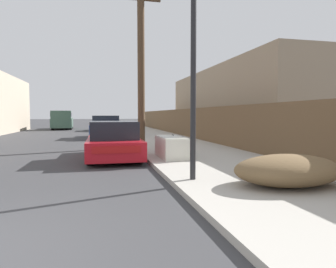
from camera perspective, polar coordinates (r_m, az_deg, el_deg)
The scene contains 12 objects.
sidewalk_curb at distance 26.90m, azimuth -5.50°, elevation 0.59°, with size 4.20×63.00×0.12m, color #ADA89E.
discarded_fridge at distance 9.72m, azimuth 0.54°, elevation -2.47°, with size 0.76×1.82×0.69m.
parked_sports_car_red at distance 10.37m, azimuth -10.32°, elevation -1.46°, with size 1.77×4.12×1.28m.
car_parked_mid at distance 19.93m, azimuth -11.58°, elevation 1.24°, with size 2.15×4.38×1.45m.
car_parked_far at distance 29.11m, azimuth -12.02°, elevation 1.83°, with size 1.72×4.41×1.28m.
pickup_truck at distance 32.66m, azimuth -19.50°, elevation 2.49°, with size 2.27×5.67×1.90m.
utility_pole at distance 14.02m, azimuth -5.15°, elevation 13.39°, with size 1.80×0.32×7.30m.
street_lamp at distance 6.48m, azimuth 4.87°, elevation 15.98°, with size 0.26×0.26×4.76m.
brush_pile at distance 6.29m, azimuth 21.89°, elevation -6.39°, with size 2.17×1.47×0.61m.
wooden_fence at distance 20.03m, azimuth 2.87°, elevation 2.25°, with size 0.08×35.25×1.76m, color brown.
building_right_house at distance 20.55m, azimuth 15.20°, elevation 5.52°, with size 6.00×15.54×4.41m, color gray.
pedestrian at distance 25.30m, azimuth -4.80°, elevation 2.50°, with size 0.34×0.34×1.69m.
Camera 1 is at (1.72, -3.12, 1.49)m, focal length 32.00 mm.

